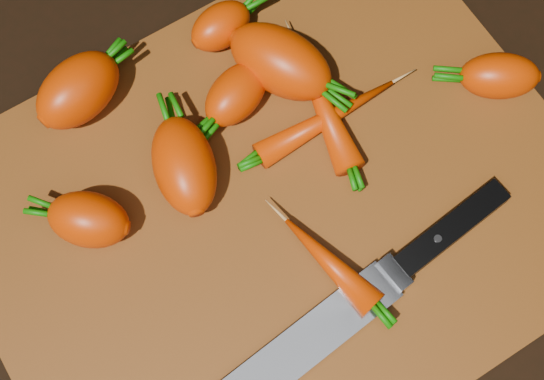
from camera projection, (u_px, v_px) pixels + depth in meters
ground at (278, 213)px, 0.65m from camera, size 2.00×2.00×0.01m
cutting_board at (278, 209)px, 0.64m from camera, size 0.50×0.40×0.01m
carrot_0 at (78, 90)px, 0.64m from camera, size 0.09×0.07×0.05m
carrot_1 at (89, 220)px, 0.60m from camera, size 0.08×0.08×0.05m
carrot_2 at (281, 62)px, 0.64m from camera, size 0.09×0.11×0.06m
carrot_3 at (184, 165)px, 0.62m from camera, size 0.07×0.10×0.05m
carrot_4 at (236, 94)px, 0.64m from camera, size 0.08×0.06×0.04m
carrot_5 at (221, 26)px, 0.67m from camera, size 0.06×0.04×0.04m
carrot_6 at (499, 76)px, 0.65m from camera, size 0.08×0.07×0.04m
carrot_7 at (322, 104)px, 0.65m from camera, size 0.05×0.13×0.03m
carrot_8 at (327, 119)px, 0.64m from camera, size 0.13×0.03×0.02m
carrot_9 at (329, 262)px, 0.60m from camera, size 0.05×0.10×0.03m
knife at (313, 338)px, 0.59m from camera, size 0.32×0.06×0.02m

